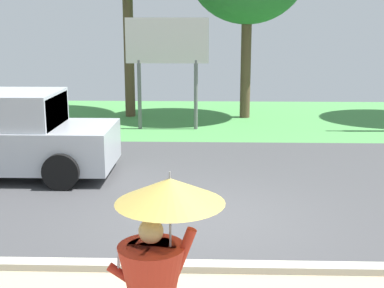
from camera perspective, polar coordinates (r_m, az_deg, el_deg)
name	(u,v)px	position (r m, az deg, el deg)	size (l,w,h in m)	color
ground_plane	(203,173)	(12.15, 1.17, -3.21)	(40.00, 22.00, 0.20)	#424244
monk_pedestrian	(156,285)	(4.84, -3.92, -14.99)	(1.05, 0.95, 2.13)	#B22D1E
roadside_billboard	(167,49)	(16.69, -2.71, 10.27)	(2.60, 0.12, 3.50)	slate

